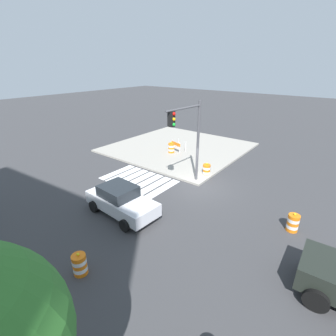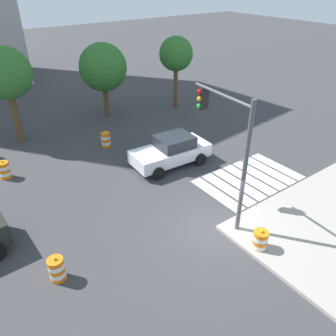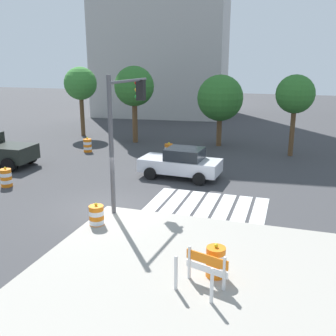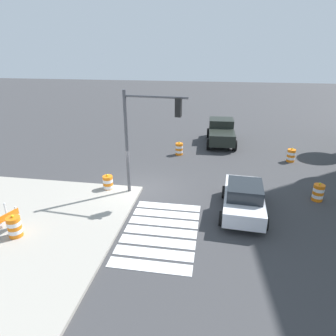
{
  "view_description": "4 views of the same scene",
  "coord_description": "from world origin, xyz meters",
  "views": [
    {
      "loc": [
        -7.59,
        13.29,
        7.78
      ],
      "look_at": [
        2.07,
        0.79,
        1.1
      ],
      "focal_mm": 26.46,
      "sensor_mm": 36.0,
      "label": 1
    },
    {
      "loc": [
        -7.91,
        -7.5,
        9.32
      ],
      "look_at": [
        -0.3,
        2.97,
        1.63
      ],
      "focal_mm": 35.86,
      "sensor_mm": 36.0,
      "label": 2
    },
    {
      "loc": [
        7.25,
        -14.22,
        6.24
      ],
      "look_at": [
        1.82,
        2.87,
        1.23
      ],
      "focal_mm": 42.06,
      "sensor_mm": 36.0,
      "label": 3
    },
    {
      "loc": [
        14.75,
        3.89,
        7.5
      ],
      "look_at": [
        0.1,
        1.49,
        1.45
      ],
      "focal_mm": 31.46,
      "sensor_mm": 36.0,
      "label": 4
    }
  ],
  "objects": [
    {
      "name": "construction_barricade",
      "position": [
        5.28,
        -4.76,
        0.72
      ],
      "size": [
        1.41,
        1.1,
        1.0
      ],
      "color": "silver",
      "rests_on": "sidewalk_corner"
    },
    {
      "name": "ground_plane",
      "position": [
        0.0,
        0.0,
        0.0
      ],
      "size": [
        120.0,
        120.0,
        0.0
      ],
      "primitive_type": "plane",
      "color": "#38383A"
    },
    {
      "name": "traffic_barrel_median_near",
      "position": [
        0.49,
        -1.87,
        0.45
      ],
      "size": [
        0.56,
        0.56,
        1.02
      ],
      "color": "orange",
      "rests_on": "ground"
    },
    {
      "name": "sports_car",
      "position": [
        1.74,
        5.46,
        0.81
      ],
      "size": [
        4.4,
        2.33,
        1.63
      ],
      "color": "silver",
      "rests_on": "ground"
    },
    {
      "name": "traffic_barrel_median_far",
      "position": [
        -6.23,
        1.31,
        0.45
      ],
      "size": [
        0.56,
        0.56,
        1.02
      ],
      "color": "orange",
      "rests_on": "ground"
    },
    {
      "name": "traffic_barrel_crosswalk_end",
      "position": [
        -0.22,
        9.47,
        0.45
      ],
      "size": [
        0.56,
        0.56,
        1.02
      ],
      "color": "orange",
      "rests_on": "ground"
    },
    {
      "name": "traffic_light_pole",
      "position": [
        0.67,
        0.54,
        3.91
      ],
      "size": [
        0.49,
        3.29,
        5.5
      ],
      "color": "#4C4C51",
      "rests_on": "sidewalk_corner"
    },
    {
      "name": "crosswalk_stripes",
      "position": [
        4.0,
        1.8,
        0.01
      ],
      "size": [
        5.1,
        3.2,
        0.02
      ],
      "color": "silver",
      "rests_on": "ground"
    },
    {
      "name": "sidewalk_corner",
      "position": [
        6.0,
        -6.0,
        0.07
      ],
      "size": [
        12.0,
        12.0,
        0.15
      ],
      "primitive_type": "cube",
      "color": "#9E998E",
      "rests_on": "ground"
    },
    {
      "name": "traffic_barrel_on_sidewalk",
      "position": [
        5.48,
        -4.12,
        0.6
      ],
      "size": [
        0.56,
        0.56,
        1.02
      ],
      "color": "orange",
      "rests_on": "sidewalk_corner"
    }
  ]
}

